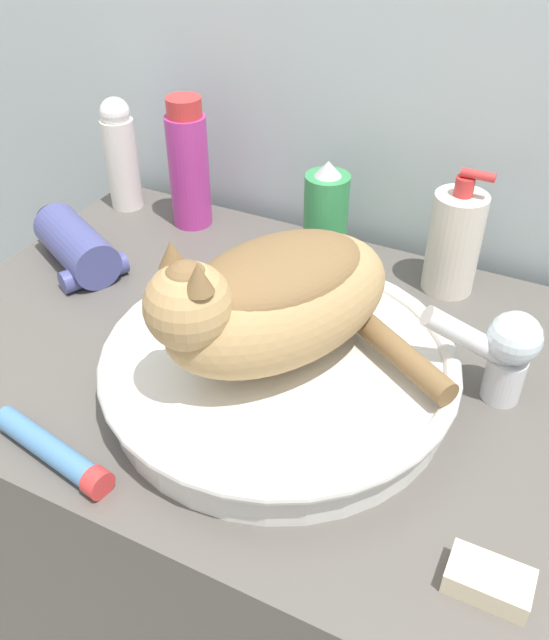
{
  "coord_description": "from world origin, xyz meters",
  "views": [
    {
      "loc": [
        0.29,
        -0.28,
        1.39
      ],
      "look_at": [
        0.03,
        0.23,
        0.96
      ],
      "focal_mm": 38.0,
      "sensor_mm": 36.0,
      "label": 1
    }
  ],
  "objects_px": {
    "faucet": "(504,350)",
    "shampoo_bottle_tall": "(189,165)",
    "soap_pump_bottle": "(454,242)",
    "soap_bar": "(489,581)",
    "spray_bottle_trigger": "(326,215)",
    "hair_dryer": "(77,247)",
    "lotion_bottle_white": "(121,154)",
    "cream_tube": "(53,451)",
    "cat": "(273,298)"
  },
  "relations": [
    {
      "from": "spray_bottle_trigger",
      "to": "lotion_bottle_white",
      "type": "bearing_deg",
      "value": 180.0
    },
    {
      "from": "cat",
      "to": "soap_bar",
      "type": "bearing_deg",
      "value": 90.83
    },
    {
      "from": "faucet",
      "to": "cream_tube",
      "type": "distance_m",
      "value": 0.49
    },
    {
      "from": "soap_pump_bottle",
      "to": "shampoo_bottle_tall",
      "type": "distance_m",
      "value": 0.42
    },
    {
      "from": "hair_dryer",
      "to": "soap_pump_bottle",
      "type": "bearing_deg",
      "value": -132.38
    },
    {
      "from": "cat",
      "to": "faucet",
      "type": "bearing_deg",
      "value": 142.61
    },
    {
      "from": "cream_tube",
      "to": "soap_pump_bottle",
      "type": "bearing_deg",
      "value": 60.67
    },
    {
      "from": "soap_pump_bottle",
      "to": "shampoo_bottle_tall",
      "type": "xyz_separation_m",
      "value": [
        -0.42,
        0.0,
        0.02
      ]
    },
    {
      "from": "lotion_bottle_white",
      "to": "shampoo_bottle_tall",
      "type": "bearing_deg",
      "value": 0.0
    },
    {
      "from": "faucet",
      "to": "shampoo_bottle_tall",
      "type": "relative_size",
      "value": 0.63
    },
    {
      "from": "faucet",
      "to": "cat",
      "type": "bearing_deg",
      "value": 1.62
    },
    {
      "from": "cream_tube",
      "to": "hair_dryer",
      "type": "relative_size",
      "value": 0.88
    },
    {
      "from": "cream_tube",
      "to": "shampoo_bottle_tall",
      "type": "bearing_deg",
      "value": 105.99
    },
    {
      "from": "faucet",
      "to": "spray_bottle_trigger",
      "type": "distance_m",
      "value": 0.35
    },
    {
      "from": "soap_bar",
      "to": "spray_bottle_trigger",
      "type": "bearing_deg",
      "value": 127.89
    },
    {
      "from": "shampoo_bottle_tall",
      "to": "lotion_bottle_white",
      "type": "bearing_deg",
      "value": 180.0
    },
    {
      "from": "faucet",
      "to": "spray_bottle_trigger",
      "type": "xyz_separation_m",
      "value": [
        -0.29,
        0.19,
        0.0
      ]
    },
    {
      "from": "faucet",
      "to": "cream_tube",
      "type": "bearing_deg",
      "value": 14.56
    },
    {
      "from": "cat",
      "to": "lotion_bottle_white",
      "type": "relative_size",
      "value": 1.78
    },
    {
      "from": "shampoo_bottle_tall",
      "to": "soap_pump_bottle",
      "type": "bearing_deg",
      "value": -0.0
    },
    {
      "from": "spray_bottle_trigger",
      "to": "lotion_bottle_white",
      "type": "xyz_separation_m",
      "value": [
        -0.36,
        0.0,
        0.02
      ]
    },
    {
      "from": "faucet",
      "to": "hair_dryer",
      "type": "height_order",
      "value": "faucet"
    },
    {
      "from": "spray_bottle_trigger",
      "to": "soap_bar",
      "type": "bearing_deg",
      "value": -52.11
    },
    {
      "from": "shampoo_bottle_tall",
      "to": "faucet",
      "type": "bearing_deg",
      "value": -20.29
    },
    {
      "from": "cat",
      "to": "hair_dryer",
      "type": "height_order",
      "value": "cat"
    },
    {
      "from": "cat",
      "to": "spray_bottle_trigger",
      "type": "bearing_deg",
      "value": -140.08
    },
    {
      "from": "spray_bottle_trigger",
      "to": "cream_tube",
      "type": "xyz_separation_m",
      "value": [
        -0.09,
        -0.49,
        -0.06
      ]
    },
    {
      "from": "faucet",
      "to": "spray_bottle_trigger",
      "type": "height_order",
      "value": "spray_bottle_trigger"
    },
    {
      "from": "lotion_bottle_white",
      "to": "cream_tube",
      "type": "xyz_separation_m",
      "value": [
        0.27,
        -0.49,
        -0.08
      ]
    },
    {
      "from": "spray_bottle_trigger",
      "to": "hair_dryer",
      "type": "xyz_separation_m",
      "value": [
        -0.31,
        -0.19,
        -0.04
      ]
    },
    {
      "from": "cat",
      "to": "soap_pump_bottle",
      "type": "height_order",
      "value": "cat"
    },
    {
      "from": "cat",
      "to": "soap_bar",
      "type": "height_order",
      "value": "cat"
    },
    {
      "from": "lotion_bottle_white",
      "to": "cat",
      "type": "bearing_deg",
      "value": -35.11
    },
    {
      "from": "cat",
      "to": "hair_dryer",
      "type": "distance_m",
      "value": 0.41
    },
    {
      "from": "soap_pump_bottle",
      "to": "lotion_bottle_white",
      "type": "distance_m",
      "value": 0.55
    },
    {
      "from": "soap_bar",
      "to": "faucet",
      "type": "bearing_deg",
      "value": 101.19
    },
    {
      "from": "cat",
      "to": "faucet",
      "type": "xyz_separation_m",
      "value": [
        0.23,
        0.11,
        -0.06
      ]
    },
    {
      "from": "faucet",
      "to": "hair_dryer",
      "type": "bearing_deg",
      "value": -24.14
    },
    {
      "from": "soap_bar",
      "to": "lotion_bottle_white",
      "type": "bearing_deg",
      "value": 148.0
    },
    {
      "from": "soap_pump_bottle",
      "to": "shampoo_bottle_tall",
      "type": "relative_size",
      "value": 0.88
    },
    {
      "from": "faucet",
      "to": "lotion_bottle_white",
      "type": "height_order",
      "value": "lotion_bottle_white"
    },
    {
      "from": "lotion_bottle_white",
      "to": "soap_bar",
      "type": "relative_size",
      "value": 2.58
    },
    {
      "from": "cream_tube",
      "to": "hair_dryer",
      "type": "distance_m",
      "value": 0.38
    },
    {
      "from": "cream_tube",
      "to": "soap_bar",
      "type": "xyz_separation_m",
      "value": [
        0.43,
        0.05,
        -0.0
      ]
    },
    {
      "from": "spray_bottle_trigger",
      "to": "hair_dryer",
      "type": "height_order",
      "value": "spray_bottle_trigger"
    },
    {
      "from": "faucet",
      "to": "spray_bottle_trigger",
      "type": "relative_size",
      "value": 0.85
    },
    {
      "from": "hair_dryer",
      "to": "soap_bar",
      "type": "distance_m",
      "value": 0.7
    },
    {
      "from": "soap_pump_bottle",
      "to": "faucet",
      "type": "bearing_deg",
      "value": -61.35
    },
    {
      "from": "soap_pump_bottle",
      "to": "soap_bar",
      "type": "height_order",
      "value": "soap_pump_bottle"
    },
    {
      "from": "cream_tube",
      "to": "lotion_bottle_white",
      "type": "bearing_deg",
      "value": 118.81
    }
  ]
}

